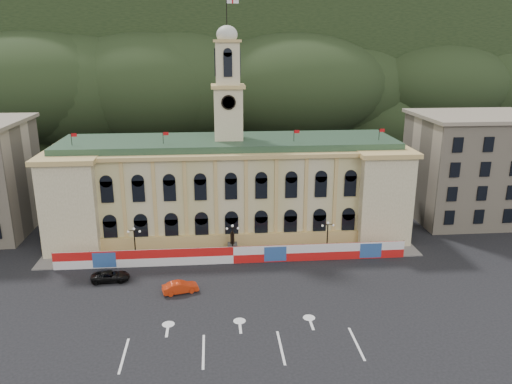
{
  "coord_description": "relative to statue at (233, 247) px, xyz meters",
  "views": [
    {
      "loc": [
        -2.48,
        -50.4,
        30.32
      ],
      "look_at": [
        3.5,
        18.0,
        9.66
      ],
      "focal_mm": 35.0,
      "sensor_mm": 36.0,
      "label": 1
    }
  ],
  "objects": [
    {
      "name": "lamp_left",
      "position": [
        -14.0,
        -1.0,
        1.89
      ],
      "size": [
        1.96,
        0.44,
        5.15
      ],
      "color": "black",
      "rests_on": "ground"
    },
    {
      "name": "red_sedan",
      "position": [
        -7.04,
        -11.15,
        -0.44
      ],
      "size": [
        3.73,
        5.26,
        1.48
      ],
      "primitive_type": "imported",
      "rotation": [
        0.0,
        0.0,
        1.82
      ],
      "color": "red",
      "rests_on": "ground"
    },
    {
      "name": "lamp_center",
      "position": [
        0.0,
        -1.0,
        1.89
      ],
      "size": [
        1.96,
        0.44,
        5.15
      ],
      "color": "black",
      "rests_on": "ground"
    },
    {
      "name": "ground",
      "position": [
        0.0,
        -18.0,
        -1.19
      ],
      "size": [
        260.0,
        260.0,
        0.0
      ],
      "primitive_type": "plane",
      "color": "black",
      "rests_on": "ground"
    },
    {
      "name": "hoarding_fence",
      "position": [
        0.06,
        -2.93,
        0.06
      ],
      "size": [
        50.0,
        0.44,
        2.5
      ],
      "color": "red",
      "rests_on": "ground"
    },
    {
      "name": "pavement",
      "position": [
        0.0,
        -0.25,
        -1.11
      ],
      "size": [
        56.0,
        5.5,
        0.16
      ],
      "primitive_type": "cube",
      "color": "slate",
      "rests_on": "ground"
    },
    {
      "name": "black_suv",
      "position": [
        -16.43,
        -7.13,
        -0.5
      ],
      "size": [
        2.77,
        5.19,
        1.38
      ],
      "primitive_type": "imported",
      "rotation": [
        0.0,
        0.0,
        1.62
      ],
      "color": "black",
      "rests_on": "ground"
    },
    {
      "name": "city_hall",
      "position": [
        0.0,
        9.63,
        6.66
      ],
      "size": [
        56.2,
        17.6,
        37.1
      ],
      "color": "beige",
      "rests_on": "ground"
    },
    {
      "name": "lamp_right",
      "position": [
        14.0,
        -1.0,
        1.89
      ],
      "size": [
        1.96,
        0.44,
        5.15
      ],
      "color": "black",
      "rests_on": "ground"
    },
    {
      "name": "lane_markings",
      "position": [
        0.0,
        -23.0,
        -1.18
      ],
      "size": [
        26.0,
        10.0,
        0.02
      ],
      "primitive_type": null,
      "color": "white",
      "rests_on": "ground"
    },
    {
      "name": "hill_ridge",
      "position": [
        0.03,
        103.99,
        18.3
      ],
      "size": [
        230.0,
        80.0,
        64.0
      ],
      "color": "black",
      "rests_on": "ground"
    },
    {
      "name": "side_building_right",
      "position": [
        43.0,
        12.93,
        8.14
      ],
      "size": [
        21.0,
        17.0,
        18.6
      ],
      "color": "#C2B195",
      "rests_on": "ground"
    },
    {
      "name": "statue",
      "position": [
        0.0,
        0.0,
        0.0
      ],
      "size": [
        1.4,
        1.4,
        3.72
      ],
      "color": "#595651",
      "rests_on": "ground"
    }
  ]
}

